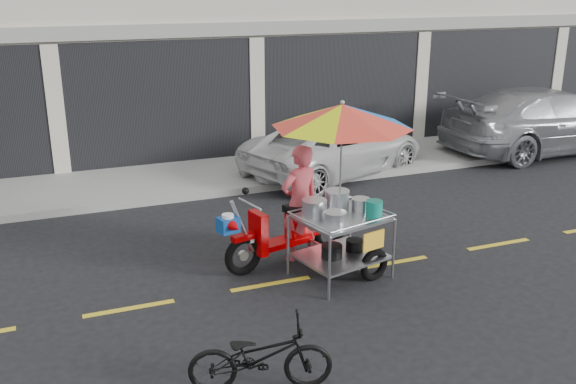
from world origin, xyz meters
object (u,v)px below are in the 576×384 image
object	(u,v)px
near_bicycle	(260,356)
silver_pickup	(546,120)
white_pickup	(335,147)
food_vendor_rig	(325,164)

from	to	relation	value
near_bicycle	silver_pickup	bearing A→B (deg)	-39.55
white_pickup	food_vendor_rig	distance (m)	5.13
silver_pickup	food_vendor_rig	distance (m)	9.18
white_pickup	silver_pickup	world-z (taller)	silver_pickup
food_vendor_rig	white_pickup	bearing A→B (deg)	49.06
silver_pickup	white_pickup	bearing A→B (deg)	86.74
silver_pickup	food_vendor_rig	size ratio (longest dim) A/B	1.90
white_pickup	food_vendor_rig	size ratio (longest dim) A/B	1.52
near_bicycle	food_vendor_rig	xyz separation A→B (m)	(1.86, 2.52, 1.23)
silver_pickup	food_vendor_rig	bearing A→B (deg)	116.47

